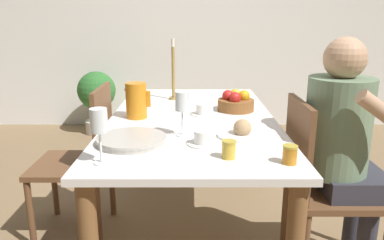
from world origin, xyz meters
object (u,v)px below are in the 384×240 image
Objects in this scene: chair_opposite at (84,157)px; bread_plate at (242,132)px; teacup_near_person at (203,139)px; fruit_bowl at (236,102)px; potted_plant at (98,96)px; jam_jar_amber at (229,149)px; wine_glass_water at (182,103)px; person_seated at (344,141)px; red_pitcher at (136,100)px; candlestick_tall at (174,75)px; jam_jar_red at (290,154)px; wine_glass_juice at (99,124)px; teacup_across at (204,110)px; serving_tray at (131,140)px; chair_person_side at (321,183)px.

bread_plate is (0.86, -0.40, 0.28)m from chair_opposite.
chair_opposite reaches higher than teacup_near_person.
potted_plant is at bearing 124.32° from fruit_bowl.
wine_glass_water is at bearing 122.77° from jam_jar_amber.
person_seated reaches higher than teacup_near_person.
red_pitcher is 0.94× the size of wine_glass_water.
potted_plant is (-0.92, 1.58, -0.46)m from candlestick_tall.
jam_jar_red is at bearing -62.72° from potted_plant.
teacup_near_person is (0.38, 0.21, -0.13)m from wine_glass_juice.
fruit_bowl is at bearing 97.43° from jam_jar_red.
chair_opposite is 0.89m from wine_glass_juice.
bread_plate is 0.33× the size of potted_plant.
jam_jar_red is at bearing -68.24° from bread_plate.
teacup_across is (0.69, -0.01, 0.28)m from chair_opposite.
red_pitcher reaches higher than teacup_across.
red_pitcher is 1.39× the size of teacup_near_person.
wine_glass_water is at bearing -87.06° from person_seated.
serving_tray is at bearing -98.72° from candlestick_tall.
wine_glass_water is at bearing 49.16° from wine_glass_juice.
fruit_bowl is (0.19, 0.10, 0.02)m from teacup_across.
jam_jar_red is (0.62, -0.23, 0.02)m from serving_tray.
jam_jar_red is (0.22, -0.06, 0.00)m from jam_jar_amber.
candlestick_tall is at bearing -52.14° from chair_opposite.
chair_person_side is 1.28× the size of potted_plant.
person_seated is 0.99m from serving_tray.
chair_opposite is 6.40× the size of teacup_across.
chair_person_side is 4.60× the size of red_pitcher.
bread_plate is at bearing 32.68° from teacup_near_person.
person_seated reaches higher than jam_jar_amber.
wine_glass_juice reaches higher than serving_tray.
serving_tray is 0.44m from jam_jar_amber.
teacup_near_person is (-0.66, -0.16, 0.06)m from person_seated.
serving_tray is at bearing 156.29° from jam_jar_amber.
teacup_across is at bearing -120.61° from chair_person_side.
candlestick_tall is (0.17, 0.47, 0.06)m from red_pitcher.
teacup_across is 0.67m from jam_jar_amber.
person_seated reaches higher than teacup_across.
person_seated reaches higher than wine_glass_juice.
candlestick_tall is at bearing 140.71° from fruit_bowl.
jam_jar_amber is at bearing 6.19° from wine_glass_juice.
person_seated reaches higher than fruit_bowl.
person_seated is 0.66m from jam_jar_amber.
wine_glass_water reaches higher than red_pitcher.
jam_jar_red is at bearing -126.56° from chair_opposite.
chair_opposite is 12.43× the size of jam_jar_amber.
candlestick_tall is at bearing 114.30° from teacup_across.
wine_glass_water is 0.52× the size of candlestick_tall.
jam_jar_red is 0.34× the size of fruit_bowl.
wine_glass_water is 0.98× the size of wine_glass_juice.
red_pitcher is at bearing 86.63° from wine_glass_juice.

